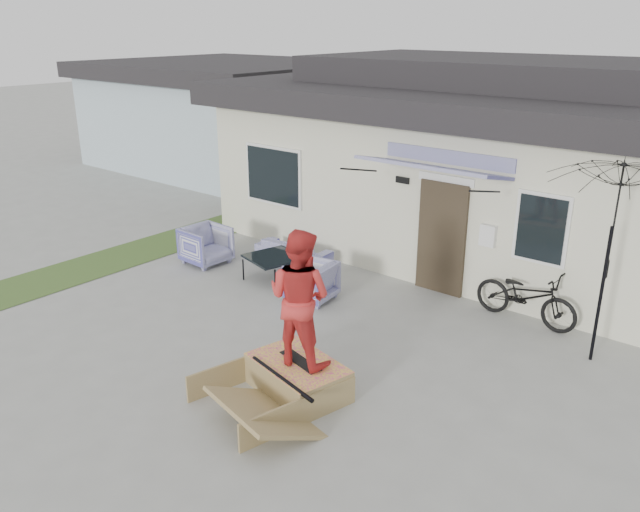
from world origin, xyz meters
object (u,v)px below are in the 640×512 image
Objects in this scene: armchair_left at (206,243)px; coffee_table at (274,267)px; loveseat at (294,248)px; armchair_right at (311,279)px; skateboard at (300,360)px; skate_ramp at (298,377)px; skater at (299,296)px; patio_umbrella at (608,250)px; bicycle at (527,290)px.

armchair_left is 1.72m from coffee_table.
loveseat is at bearing 108.77° from coffee_table.
armchair_right reaches higher than coffee_table.
armchair_left is 5.36m from skateboard.
armchair_left reaches higher than skateboard.
coffee_table is (-1.21, 0.30, -0.16)m from armchair_right.
loveseat is 5.03m from skate_ramp.
skater is (3.39, -3.68, 1.11)m from loveseat.
armchair_right is at bearing -168.19° from patio_umbrella.
patio_umbrella is at bearing -80.60° from armchair_left.
skate_ramp is 0.25m from skateboard.
bicycle is at bearing 15.63° from coffee_table.
skater is (-1.51, -4.02, 0.85)m from bicycle.
skateboard is at bearing 180.00° from skater.
skateboard is 0.96m from skater.
armchair_right is (2.90, -0.04, -0.04)m from armchair_left.
bicycle is 4.29m from skateboard.
armchair_left reaches higher than coffee_table.
armchair_left is at bearing -172.93° from patio_umbrella.
armchair_right is 0.43× the size of skater.
coffee_table is 1.28× the size of skateboard.
coffee_table is 0.43× the size of patio_umbrella.
armchair_left is 1.10× the size of armchair_right.
skater is (3.07, -2.74, 1.19)m from coffee_table.
armchair_right is 4.96m from patio_umbrella.
skater is at bearing 0.00° from skateboard.
coffee_table is 4.12m from skateboard.
skate_ramp is (3.06, -2.78, -0.01)m from coffee_table.
loveseat reaches higher than skate_ramp.
armchair_right is 3.10m from skate_ramp.
skateboard is at bearing 29.82° from armchair_right.
armchair_right is at bearing 118.37° from bicycle.
armchair_right is 0.84× the size of coffee_table.
loveseat is 0.74× the size of patio_umbrella.
bicycle is (4.89, 0.34, 0.25)m from loveseat.
coffee_table is at bearing 108.85° from bicycle.
coffee_table is at bearing 150.77° from skate_ramp.
bicycle is 4.38m from skater.
skateboard is (1.86, -2.44, 0.07)m from armchair_right.
armchair_right is 3.23m from skater.
skater reaches higher than skate_ramp.
loveseat is 2.04× the size of armchair_right.
patio_umbrella is 4.61m from skateboard.
skater is at bearing -129.49° from patio_umbrella.
coffee_table is at bearing 104.62° from loveseat.
armchair_right is at bearing 136.79° from loveseat.
patio_umbrella reaches higher than armchair_right.
skateboard is at bearing 162.65° from bicycle.
loveseat is 0.88× the size of skater.
bicycle is at bearing -73.85° from armchair_left.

